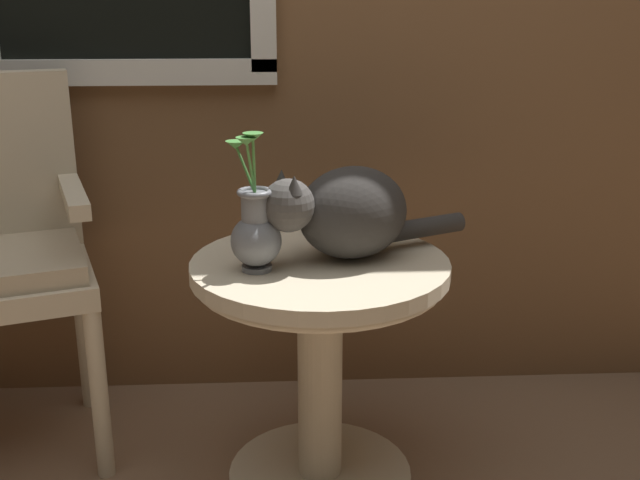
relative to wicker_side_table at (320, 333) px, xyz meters
The scene contains 3 objects.
wicker_side_table is the anchor object (origin of this frame).
cat 0.30m from the wicker_side_table, 17.53° to the left, with size 0.50×0.30×0.22m.
pewter_vase_with_ivy 0.32m from the wicker_side_table, 158.44° to the right, with size 0.12×0.12×0.32m.
Camera 1 is at (0.10, -1.53, 1.19)m, focal length 43.72 mm.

